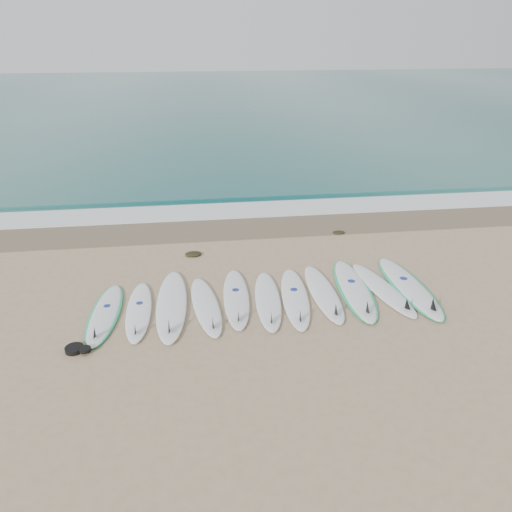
{
  "coord_description": "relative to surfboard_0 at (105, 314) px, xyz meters",
  "views": [
    {
      "loc": [
        -1.4,
        -8.82,
        5.06
      ],
      "look_at": [
        -0.03,
        1.29,
        0.4
      ],
      "focal_mm": 35.0,
      "sensor_mm": 36.0,
      "label": 1
    }
  ],
  "objects": [
    {
      "name": "surfboard_10",
      "position": [
        6.28,
        0.25,
        0.01
      ],
      "size": [
        0.76,
        2.92,
        0.37
      ],
      "rotation": [
        0.0,
        0.0,
        0.02
      ],
      "color": "white",
      "rests_on": "ground"
    },
    {
      "name": "surfboard_9",
      "position": [
        5.7,
        0.2,
        0.01
      ],
      "size": [
        0.91,
        2.58,
        0.32
      ],
      "rotation": [
        0.0,
        0.0,
        0.16
      ],
      "color": "white",
      "rests_on": "ground"
    },
    {
      "name": "surfboard_7",
      "position": [
        4.4,
        0.21,
        0.01
      ],
      "size": [
        0.53,
        2.55,
        0.33
      ],
      "rotation": [
        0.0,
        0.0,
        0.0
      ],
      "color": "white",
      "rests_on": "ground"
    },
    {
      "name": "surfboard_5",
      "position": [
        3.2,
        0.07,
        0.01
      ],
      "size": [
        0.71,
        2.5,
        0.32
      ],
      "rotation": [
        0.0,
        0.0,
        -0.08
      ],
      "color": "white",
      "rests_on": "ground"
    },
    {
      "name": "ground",
      "position": [
        3.18,
        0.23,
        -0.04
      ],
      "size": [
        120.0,
        120.0,
        0.0
      ],
      "primitive_type": "plane",
      "color": "tan"
    },
    {
      "name": "seaweed_far",
      "position": [
        5.69,
        3.53,
        -0.01
      ],
      "size": [
        0.34,
        0.26,
        0.07
      ],
      "primitive_type": "ellipsoid",
      "color": "black",
      "rests_on": "ground"
    },
    {
      "name": "wet_sand_band",
      "position": [
        3.18,
        4.33,
        -0.04
      ],
      "size": [
        120.0,
        1.8,
        0.01
      ],
      "primitive_type": "cube",
      "color": "brown",
      "rests_on": "ground"
    },
    {
      "name": "surfboard_3",
      "position": [
        1.96,
        0.02,
        0.01
      ],
      "size": [
        0.76,
        2.46,
        0.31
      ],
      "rotation": [
        0.0,
        0.0,
        0.11
      ],
      "color": "white",
      "rests_on": "ground"
    },
    {
      "name": "wave_crest",
      "position": [
        3.18,
        7.23,
        0.01
      ],
      "size": [
        120.0,
        1.0,
        0.1
      ],
      "primitive_type": "cube",
      "color": "#225D5C",
      "rests_on": "ground"
    },
    {
      "name": "ocean",
      "position": [
        3.18,
        32.73,
        -0.03
      ],
      "size": [
        120.0,
        55.0,
        0.03
      ],
      "primitive_type": "cube",
      "color": "#225D5C",
      "rests_on": "ground"
    },
    {
      "name": "surfboard_4",
      "position": [
        2.58,
        0.25,
        0.01
      ],
      "size": [
        0.66,
        2.56,
        0.32
      ],
      "rotation": [
        0.0,
        0.0,
        -0.05
      ],
      "color": "white",
      "rests_on": "ground"
    },
    {
      "name": "seaweed_near",
      "position": [
        1.75,
        2.63,
        -0.01
      ],
      "size": [
        0.4,
        0.31,
        0.08
      ],
      "primitive_type": "ellipsoid",
      "color": "black",
      "rests_on": "ground"
    },
    {
      "name": "surfboard_1",
      "position": [
        0.64,
        -0.0,
        0.01
      ],
      "size": [
        0.51,
        2.33,
        0.3
      ],
      "rotation": [
        0.0,
        0.0,
        0.01
      ],
      "color": "white",
      "rests_on": "ground"
    },
    {
      "name": "foam_band",
      "position": [
        3.18,
        5.73,
        -0.02
      ],
      "size": [
        120.0,
        1.4,
        0.04
      ],
      "primitive_type": "cube",
      "color": "silver",
      "rests_on": "ground"
    },
    {
      "name": "surfboard_8",
      "position": [
        5.09,
        0.3,
        0.01
      ],
      "size": [
        0.88,
        2.84,
        0.36
      ],
      "rotation": [
        0.0,
        0.0,
        -0.07
      ],
      "color": "white",
      "rests_on": "ground"
    },
    {
      "name": "surfboard_6",
      "position": [
        3.77,
        0.09,
        0.01
      ],
      "size": [
        0.8,
        2.62,
        0.33
      ],
      "rotation": [
        0.0,
        0.0,
        -0.1
      ],
      "color": "white",
      "rests_on": "ground"
    },
    {
      "name": "leash_coil",
      "position": [
        -0.31,
        -1.12,
        0.0
      ],
      "size": [
        0.46,
        0.36,
        0.11
      ],
      "color": "black",
      "rests_on": "ground"
    },
    {
      "name": "surfboard_2",
      "position": [
        1.28,
        0.14,
        0.02
      ],
      "size": [
        0.66,
        2.92,
        0.37
      ],
      "rotation": [
        0.0,
        0.0,
        -0.02
      ],
      "color": "white",
      "rests_on": "ground"
    },
    {
      "name": "surfboard_0",
      "position": [
        0.0,
        0.0,
        0.0
      ],
      "size": [
        0.7,
        2.39,
        0.3
      ],
      "rotation": [
        0.0,
        0.0,
        -0.06
      ],
      "color": "white",
      "rests_on": "ground"
    }
  ]
}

